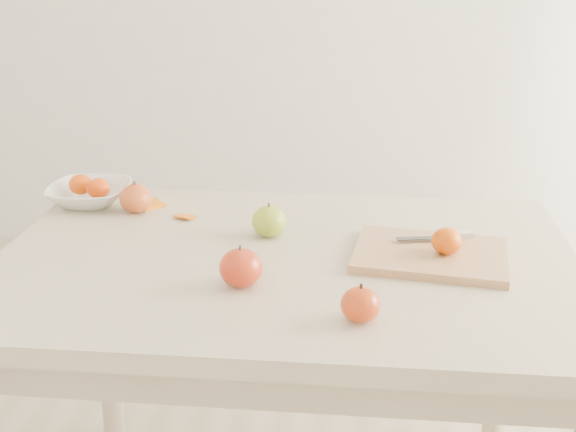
{
  "coord_description": "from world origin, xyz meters",
  "views": [
    {
      "loc": [
        0.14,
        -1.36,
        1.36
      ],
      "look_at": [
        0.0,
        0.05,
        0.82
      ],
      "focal_mm": 45.0,
      "sensor_mm": 36.0,
      "label": 1
    }
  ],
  "objects": [
    {
      "name": "table",
      "position": [
        0.0,
        0.0,
        0.65
      ],
      "size": [
        1.2,
        0.8,
        0.75
      ],
      "color": "beige",
      "rests_on": "ground"
    },
    {
      "name": "cutting_board",
      "position": [
        0.3,
        0.01,
        0.76
      ],
      "size": [
        0.33,
        0.26,
        0.02
      ],
      "primitive_type": "cube",
      "rotation": [
        0.0,
        0.0,
        -0.14
      ],
      "color": "tan",
      "rests_on": "table"
    },
    {
      "name": "board_tangerine",
      "position": [
        0.33,
        0.0,
        0.8
      ],
      "size": [
        0.06,
        0.06,
        0.05
      ],
      "primitive_type": "ellipsoid",
      "color": "#C84307",
      "rests_on": "cutting_board"
    },
    {
      "name": "fruit_bowl",
      "position": [
        -0.52,
        0.27,
        0.77
      ],
      "size": [
        0.2,
        0.2,
        0.05
      ],
      "primitive_type": "imported",
      "color": "white",
      "rests_on": "table"
    },
    {
      "name": "bowl_tangerine_near",
      "position": [
        -0.54,
        0.28,
        0.8
      ],
      "size": [
        0.06,
        0.06,
        0.05
      ],
      "primitive_type": "ellipsoid",
      "color": "#E64808",
      "rests_on": "fruit_bowl"
    },
    {
      "name": "bowl_tangerine_far",
      "position": [
        -0.49,
        0.26,
        0.8
      ],
      "size": [
        0.06,
        0.06,
        0.05
      ],
      "primitive_type": "ellipsoid",
      "color": "#E83E08",
      "rests_on": "fruit_bowl"
    },
    {
      "name": "orange_peel_a",
      "position": [
        -0.36,
        0.26,
        0.75
      ],
      "size": [
        0.07,
        0.07,
        0.01
      ],
      "primitive_type": "cube",
      "rotation": [
        0.21,
        0.0,
        0.83
      ],
      "color": "orange",
      "rests_on": "table"
    },
    {
      "name": "orange_peel_b",
      "position": [
        -0.26,
        0.2,
        0.75
      ],
      "size": [
        0.05,
        0.05,
        0.01
      ],
      "primitive_type": "cube",
      "rotation": [
        -0.14,
        0.0,
        -0.38
      ],
      "color": "orange",
      "rests_on": "table"
    },
    {
      "name": "paring_knife",
      "position": [
        0.34,
        0.08,
        0.78
      ],
      "size": [
        0.17,
        0.06,
        0.01
      ],
      "color": "white",
      "rests_on": "cutting_board"
    },
    {
      "name": "apple_green",
      "position": [
        -0.05,
        0.11,
        0.78
      ],
      "size": [
        0.08,
        0.08,
        0.07
      ],
      "primitive_type": "ellipsoid",
      "color": "#628813",
      "rests_on": "table"
    },
    {
      "name": "apple_red_c",
      "position": [
        -0.07,
        -0.14,
        0.79
      ],
      "size": [
        0.08,
        0.08,
        0.07
      ],
      "primitive_type": "ellipsoid",
      "color": "#900404",
      "rests_on": "table"
    },
    {
      "name": "apple_red_e",
      "position": [
        0.15,
        -0.26,
        0.78
      ],
      "size": [
        0.07,
        0.07,
        0.06
      ],
      "primitive_type": "ellipsoid",
      "color": "maroon",
      "rests_on": "table"
    },
    {
      "name": "apple_red_a",
      "position": [
        -0.38,
        0.23,
        0.78
      ],
      "size": [
        0.08,
        0.08,
        0.07
      ],
      "primitive_type": "ellipsoid",
      "color": "maroon",
      "rests_on": "table"
    }
  ]
}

